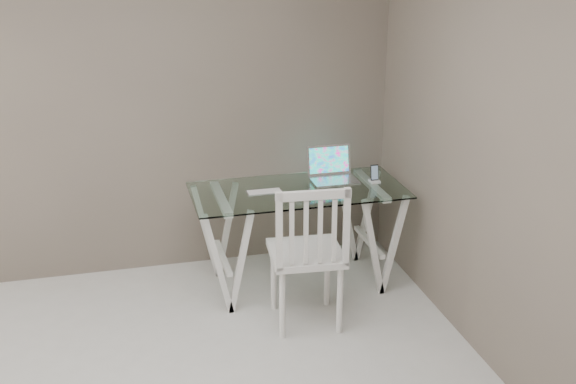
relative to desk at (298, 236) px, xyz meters
The scene contains 7 objects.
room 2.46m from the desk, 126.11° to the right, with size 4.50×4.52×2.71m.
desk is the anchor object (origin of this frame).
chair 0.63m from the desk, 98.61° to the right, with size 0.50×0.50×1.01m.
laptop 0.54m from the desk, 27.56° to the left, with size 0.33×0.28×0.23m.
keyboard 0.44m from the desk, behind, with size 0.25×0.11×0.01m, color silver.
mouse 0.43m from the desk, 94.88° to the right, with size 0.12×0.07×0.04m, color white.
phone_dock 0.70m from the desk, ahead, with size 0.07×0.07×0.13m.
Camera 1 is at (-0.09, -2.91, 2.51)m, focal length 45.00 mm.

